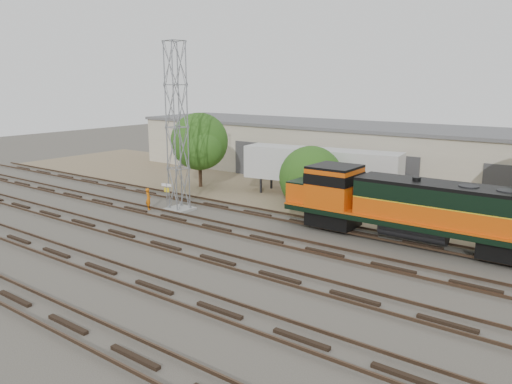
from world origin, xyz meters
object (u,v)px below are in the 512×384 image
Objects in this scene: worker at (148,199)px; semi_trailer at (324,167)px; locomotive at (410,207)px; signal_tower at (177,131)px.

worker is 0.12× the size of semi_trailer.
semi_trailer is (-9.88, 7.58, 0.27)m from locomotive.
locomotive is 16.99m from signal_tower.
locomotive is 18.90m from worker.
locomotive is at bearing -45.51° from semi_trailer.
locomotive is at bearing 8.86° from signal_tower.
locomotive is 1.22× the size of semi_trailer.
locomotive reaches higher than semi_trailer.
worker is (-18.47, -3.74, -1.45)m from locomotive.
locomotive is 9.98× the size of worker.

